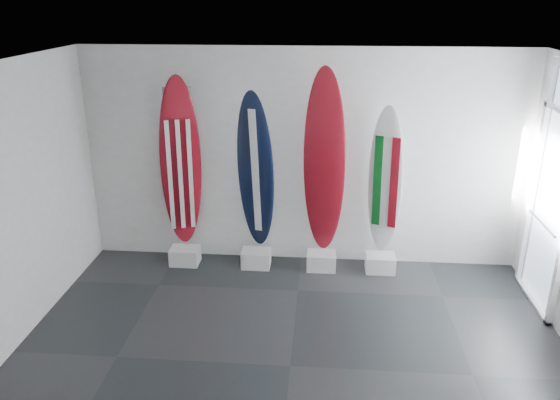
# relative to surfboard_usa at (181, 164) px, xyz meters

# --- Properties ---
(floor) EXTENTS (6.00, 6.00, 0.00)m
(floor) POSITION_rel_surfboard_usa_xyz_m (1.64, -2.28, -1.46)
(floor) COLOR black
(floor) RESTS_ON ground
(ceiling) EXTENTS (6.00, 6.00, 0.00)m
(ceiling) POSITION_rel_surfboard_usa_xyz_m (1.64, -2.28, 1.54)
(ceiling) COLOR white
(ceiling) RESTS_ON wall_back
(wall_back) EXTENTS (6.00, 0.00, 6.00)m
(wall_back) POSITION_rel_surfboard_usa_xyz_m (1.64, 0.22, 0.04)
(wall_back) COLOR silver
(wall_back) RESTS_ON ground
(display_block_usa) EXTENTS (0.40, 0.30, 0.24)m
(display_block_usa) POSITION_rel_surfboard_usa_xyz_m (0.00, -0.10, -1.34)
(display_block_usa) COLOR silver
(display_block_usa) RESTS_ON floor
(surfboard_usa) EXTENTS (0.62, 0.47, 2.44)m
(surfboard_usa) POSITION_rel_surfboard_usa_xyz_m (0.00, 0.00, 0.00)
(surfboard_usa) COLOR maroon
(surfboard_usa) RESTS_ON display_block_usa
(display_block_navy) EXTENTS (0.40, 0.30, 0.24)m
(display_block_navy) POSITION_rel_surfboard_usa_xyz_m (1.02, -0.10, -1.34)
(display_block_navy) COLOR silver
(display_block_navy) RESTS_ON floor
(surfboard_navy) EXTENTS (0.57, 0.44, 2.26)m
(surfboard_navy) POSITION_rel_surfboard_usa_xyz_m (1.02, 0.00, -0.09)
(surfboard_navy) COLOR black
(surfboard_navy) RESTS_ON display_block_navy
(display_block_swiss) EXTENTS (0.40, 0.30, 0.24)m
(display_block_swiss) POSITION_rel_surfboard_usa_xyz_m (1.94, -0.10, -1.34)
(display_block_swiss) COLOR silver
(display_block_swiss) RESTS_ON floor
(surfboard_swiss) EXTENTS (0.61, 0.35, 2.56)m
(surfboard_swiss) POSITION_rel_surfboard_usa_xyz_m (1.94, 0.00, 0.06)
(surfboard_swiss) COLOR maroon
(surfboard_swiss) RESTS_ON display_block_swiss
(display_block_italy) EXTENTS (0.40, 0.30, 0.24)m
(display_block_italy) POSITION_rel_surfboard_usa_xyz_m (2.76, -0.10, -1.34)
(display_block_italy) COLOR silver
(display_block_italy) RESTS_ON floor
(surfboard_italy) EXTENTS (0.50, 0.35, 2.08)m
(surfboard_italy) POSITION_rel_surfboard_usa_xyz_m (2.76, 0.00, -0.18)
(surfboard_italy) COLOR silver
(surfboard_italy) RESTS_ON display_block_italy
(wall_outlet) EXTENTS (0.09, 0.02, 0.13)m
(wall_outlet) POSITION_rel_surfboard_usa_xyz_m (-0.81, 0.20, -1.11)
(wall_outlet) COLOR silver
(wall_outlet) RESTS_ON wall_back
(glass_door) EXTENTS (0.12, 1.16, 2.85)m
(glass_door) POSITION_rel_surfboard_usa_xyz_m (4.61, -0.73, -0.03)
(glass_door) COLOR white
(glass_door) RESTS_ON floor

